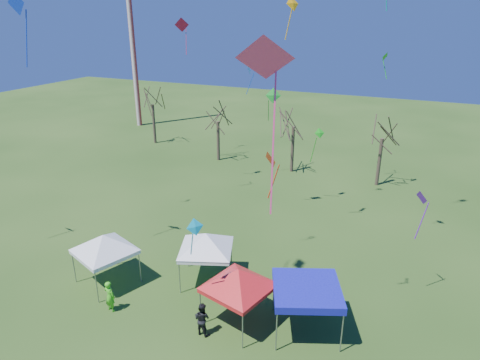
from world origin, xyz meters
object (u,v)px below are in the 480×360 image
object	(u,v)px
tree_0	(151,90)
tree_2	(294,110)
radio_mast	(132,33)
tree_1	(218,107)
tent_white_west	(103,238)
tent_red	(238,273)
tree_3	(384,121)
person_dark	(202,319)
tent_white_mid	(206,237)
person_green	(110,296)
tent_blue	(307,290)

from	to	relation	value
tree_0	tree_2	bearing A→B (deg)	-9.24
tree_0	radio_mast	bearing A→B (deg)	137.23
tree_1	tree_2	bearing A→B (deg)	-1.85
tent_white_west	tent_red	xyz separation A→B (m)	(8.54, -0.08, -0.00)
tree_3	tent_white_west	xyz separation A→B (m)	(-12.70, -22.50, -3.11)
person_dark	tree_0	bearing A→B (deg)	-46.01
tent_white_mid	tree_1	bearing A→B (deg)	114.58
tree_3	person_green	world-z (taller)	tree_3
radio_mast	tent_red	size ratio (longest dim) A/B	6.23
radio_mast	person_green	size ratio (longest dim) A/B	13.77
tent_red	person_green	xyz separation A→B (m)	(-6.67, -1.94, -2.06)
tree_0	person_green	distance (m)	32.63
tent_blue	person_green	world-z (taller)	tent_blue
tent_white_mid	radio_mast	bearing A→B (deg)	131.70
tree_0	tree_2	world-z (taller)	tree_0
tree_1	tent_red	size ratio (longest dim) A/B	1.88
tent_blue	tree_1	bearing A→B (deg)	125.47
tent_red	person_dark	size ratio (longest dim) A/B	2.26
tree_1	tent_white_mid	distance (m)	22.76
tent_white_mid	person_dark	distance (m)	5.05
tree_2	tent_red	size ratio (longest dim) A/B	2.04
radio_mast	tree_3	bearing A→B (deg)	-16.31
radio_mast	tree_1	size ratio (longest dim) A/B	3.31
radio_mast	tent_white_mid	distance (m)	41.15
tree_2	tent_red	distance (m)	23.54
tree_1	tent_blue	bearing A→B (deg)	-54.53
person_green	tent_white_mid	bearing A→B (deg)	-116.26
tent_white_mid	tree_2	bearing A→B (deg)	92.81
person_green	tree_1	bearing A→B (deg)	-66.11
tent_white_mid	tent_red	size ratio (longest dim) A/B	0.97
radio_mast	tree_2	bearing A→B (deg)	-20.57
tree_1	tent_red	xyz separation A→B (m)	(12.63, -23.19, -2.83)
tree_0	tent_white_mid	bearing A→B (deg)	-50.08
tree_3	tent_blue	distance (m)	22.11
tree_3	tent_white_west	world-z (taller)	tree_3
tree_0	person_dark	bearing A→B (deg)	-52.05
tree_1	tree_2	distance (m)	8.42
radio_mast	person_dark	bearing A→B (deg)	-50.03
person_dark	person_green	size ratio (longest dim) A/B	0.98
tree_3	tent_white_west	distance (m)	26.03
tree_0	tent_blue	bearing A→B (deg)	-43.98
tree_0	tent_white_west	size ratio (longest dim) A/B	2.17
tree_2	radio_mast	bearing A→B (deg)	159.43
tree_0	person_dark	world-z (taller)	tree_0
radio_mast	tree_2	distance (m)	28.08
tent_white_west	tent_blue	bearing A→B (deg)	3.49
tree_1	tent_white_west	xyz separation A→B (m)	(4.09, -23.10, -2.82)
tree_0	tent_blue	distance (m)	36.40
radio_mast	tree_3	distance (m)	36.04
tent_white_mid	person_dark	bearing A→B (deg)	-65.17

